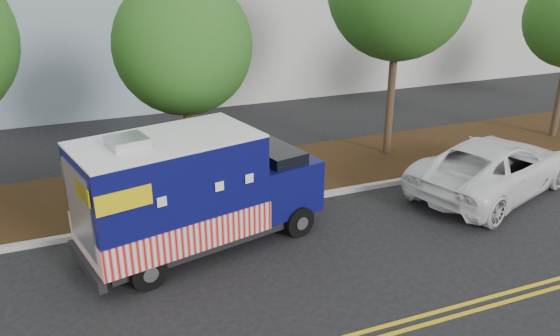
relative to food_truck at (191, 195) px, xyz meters
name	(u,v)px	position (x,y,z in m)	size (l,w,h in m)	color
ground	(212,242)	(0.48, 0.10, -1.43)	(120.00, 120.00, 0.00)	black
curb	(199,216)	(0.48, 1.50, -1.35)	(120.00, 0.18, 0.15)	#9E9E99
mulch_strip	(183,187)	(0.48, 3.60, -1.35)	(120.00, 4.00, 0.15)	black
tree_b	(183,46)	(0.77, 3.58, 2.90)	(3.90, 3.90, 6.28)	#38281C
food_truck	(191,195)	(0.00, 0.00, 0.00)	(6.30, 3.50, 3.15)	black
white_car	(493,167)	(9.09, -0.02, -0.60)	(2.72, 5.91, 1.64)	white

